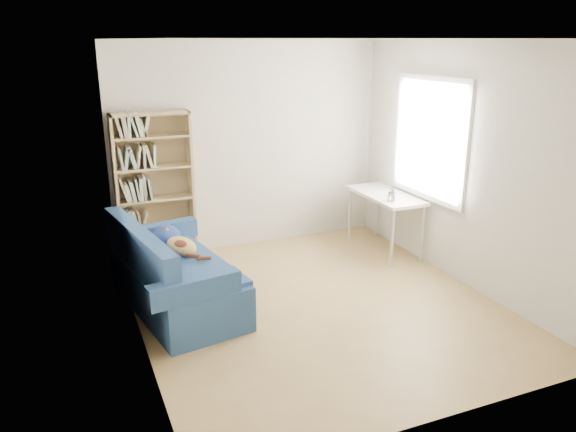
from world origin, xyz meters
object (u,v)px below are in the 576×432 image
object	(u,v)px
desk	(385,200)
pen_cup	(391,196)
sofa	(172,276)
bookshelf	(155,194)

from	to	relation	value
desk	pen_cup	distance (m)	0.36
sofa	bookshelf	size ratio (longest dim) A/B	1.05
sofa	desk	world-z (taller)	sofa
bookshelf	desk	xyz separation A→B (m)	(2.72, -0.77, -0.16)
bookshelf	pen_cup	xyz separation A→B (m)	(2.61, -1.08, -0.02)
sofa	desk	size ratio (longest dim) A/B	1.68
sofa	bookshelf	xyz separation A→B (m)	(0.10, 1.32, 0.50)
sofa	desk	xyz separation A→B (m)	(2.82, 0.55, 0.34)
pen_cup	desk	bearing A→B (deg)	68.97
bookshelf	desk	size ratio (longest dim) A/B	1.59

